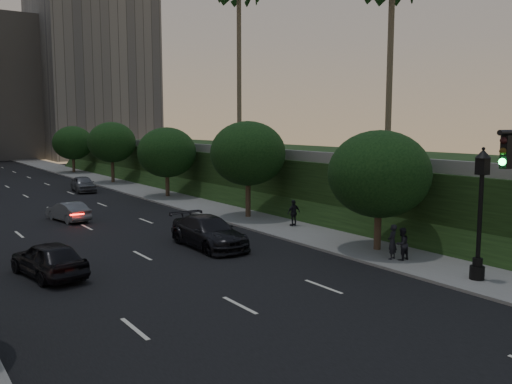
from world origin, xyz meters
TOP-DOWN VIEW (x-y plane):
  - ground at (0.00, 0.00)m, footprint 160.00×160.00m
  - road_surface at (0.00, 30.00)m, footprint 16.00×140.00m
  - sidewalk_right at (10.25, 30.00)m, footprint 4.50×140.00m
  - embankment at (22.00, 28.00)m, footprint 18.00×90.00m
  - parapet_wall at (13.50, 28.00)m, footprint 0.35×90.00m
  - office_block_right at (24.00, 96.00)m, footprint 20.00×22.00m
  - tree_right_a at (10.30, 8.00)m, footprint 5.20×5.20m
  - tree_right_b at (10.30, 20.00)m, footprint 5.20×5.20m
  - tree_right_c at (10.30, 33.00)m, footprint 5.20×5.20m
  - tree_right_d at (10.30, 47.00)m, footprint 5.20×5.20m
  - tree_right_e at (10.30, 62.00)m, footprint 5.20×5.20m
  - street_lamp at (9.68, 1.89)m, footprint 0.64×0.64m
  - sedan_near_left at (-4.75, 12.78)m, footprint 2.63×4.89m
  - sedan_mid_left at (-0.31, 26.01)m, footprint 2.14×4.20m
  - sedan_near_right at (3.69, 13.82)m, footprint 2.33×5.68m
  - sedan_far_right at (5.30, 41.27)m, footprint 2.23×4.67m
  - pedestrian_a at (9.35, 6.18)m, footprint 0.71×0.57m
  - pedestrian_b at (9.59, 5.81)m, footprint 0.77×0.61m
  - pedestrian_c at (10.76, 15.48)m, footprint 0.98×0.42m

SIDE VIEW (x-z plane):
  - ground at x=0.00m, z-range 0.00..0.00m
  - road_surface at x=0.00m, z-range 0.00..0.02m
  - sidewalk_right at x=10.25m, z-range 0.00..0.15m
  - sedan_mid_left at x=-0.31m, z-range 0.00..1.32m
  - sedan_far_right at x=5.30m, z-range 0.00..1.54m
  - sedan_near_left at x=-4.75m, z-range 0.00..1.58m
  - sedan_near_right at x=3.69m, z-range 0.00..1.65m
  - pedestrian_b at x=9.59m, z-range 0.15..1.70m
  - pedestrian_c at x=10.76m, z-range 0.15..1.80m
  - pedestrian_a at x=9.35m, z-range 0.15..1.83m
  - embankment at x=22.00m, z-range 0.00..4.00m
  - street_lamp at x=9.68m, z-range -0.18..5.44m
  - tree_right_a at x=10.30m, z-range 0.90..7.14m
  - tree_right_c at x=10.30m, z-range 0.90..7.14m
  - tree_right_e at x=10.30m, z-range 0.90..7.14m
  - parapet_wall at x=13.50m, z-range 4.00..4.70m
  - tree_right_b at x=10.30m, z-range 1.15..7.88m
  - tree_right_d at x=10.30m, z-range 1.15..7.88m
  - office_block_right at x=24.00m, z-range 0.00..36.00m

